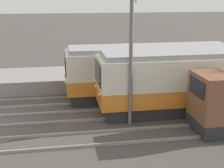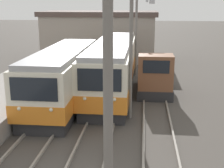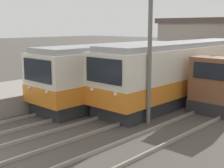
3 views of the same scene
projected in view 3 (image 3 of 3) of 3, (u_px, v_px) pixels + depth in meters
name	position (u px, v px, depth m)	size (l,w,h in m)	color
commuter_train_left	(115.00, 75.00, 19.18)	(2.84, 11.23, 3.50)	#28282B
commuter_train_center	(182.00, 73.00, 19.61)	(2.84, 14.26, 3.61)	#28282B
catenary_mast_mid	(150.00, 43.00, 14.21)	(2.00, 0.20, 7.03)	slate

